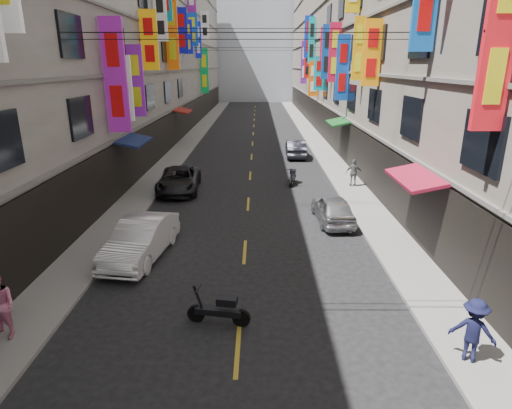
{
  "coord_description": "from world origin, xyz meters",
  "views": [
    {
      "loc": [
        0.51,
        2.8,
        6.91
      ],
      "look_at": [
        0.48,
        10.57,
        4.37
      ],
      "focal_mm": 30.0,
      "sensor_mm": 36.0,
      "label": 1
    }
  ],
  "objects_px": {
    "car_right_mid": "(333,209)",
    "pedestrian_rfar": "(354,173)",
    "pedestrian_rnear": "(473,330)",
    "scooter_far_right": "(292,177)",
    "scooter_crossing": "(220,310)",
    "car_right_far": "(295,148)",
    "car_left_mid": "(141,239)",
    "car_left_far": "(179,180)"
  },
  "relations": [
    {
      "from": "car_right_mid",
      "to": "pedestrian_rfar",
      "type": "relative_size",
      "value": 2.35
    },
    {
      "from": "pedestrian_rnear",
      "to": "scooter_far_right",
      "type": "bearing_deg",
      "value": -50.8
    },
    {
      "from": "scooter_crossing",
      "to": "pedestrian_rfar",
      "type": "xyz_separation_m",
      "value": [
        6.66,
        13.94,
        0.48
      ]
    },
    {
      "from": "car_right_far",
      "to": "pedestrian_rfar",
      "type": "relative_size",
      "value": 2.57
    },
    {
      "from": "car_left_mid",
      "to": "pedestrian_rnear",
      "type": "xyz_separation_m",
      "value": [
        9.47,
        -5.96,
        0.19
      ]
    },
    {
      "from": "scooter_crossing",
      "to": "car_right_far",
      "type": "xyz_separation_m",
      "value": [
        4.0,
        22.87,
        0.24
      ]
    },
    {
      "from": "scooter_crossing",
      "to": "car_right_far",
      "type": "distance_m",
      "value": 23.22
    },
    {
      "from": "car_right_mid",
      "to": "scooter_far_right",
      "type": "bearing_deg",
      "value": -81.57
    },
    {
      "from": "scooter_crossing",
      "to": "car_right_mid",
      "type": "relative_size",
      "value": 0.48
    },
    {
      "from": "scooter_crossing",
      "to": "pedestrian_rnear",
      "type": "relative_size",
      "value": 1.1
    },
    {
      "from": "pedestrian_rfar",
      "to": "car_left_far",
      "type": "bearing_deg",
      "value": 7.65
    },
    {
      "from": "car_left_mid",
      "to": "pedestrian_rfar",
      "type": "distance_m",
      "value": 13.85
    },
    {
      "from": "car_left_far",
      "to": "scooter_crossing",
      "type": "bearing_deg",
      "value": -78.87
    },
    {
      "from": "scooter_crossing",
      "to": "pedestrian_rnear",
      "type": "xyz_separation_m",
      "value": [
        6.17,
        -1.64,
        0.49
      ]
    },
    {
      "from": "scooter_far_right",
      "to": "car_right_far",
      "type": "bearing_deg",
      "value": -83.42
    },
    {
      "from": "pedestrian_rnear",
      "to": "car_left_mid",
      "type": "bearing_deg",
      "value": -3.4
    },
    {
      "from": "car_left_far",
      "to": "pedestrian_rfar",
      "type": "bearing_deg",
      "value": 0.59
    },
    {
      "from": "scooter_crossing",
      "to": "pedestrian_rfar",
      "type": "distance_m",
      "value": 15.46
    },
    {
      "from": "scooter_crossing",
      "to": "scooter_far_right",
      "type": "relative_size",
      "value": 1.01
    },
    {
      "from": "car_left_far",
      "to": "car_right_far",
      "type": "xyz_separation_m",
      "value": [
        7.45,
        9.65,
        0.01
      ]
    },
    {
      "from": "car_right_mid",
      "to": "pedestrian_rnear",
      "type": "height_order",
      "value": "pedestrian_rnear"
    },
    {
      "from": "scooter_far_right",
      "to": "pedestrian_rnear",
      "type": "relative_size",
      "value": 1.1
    },
    {
      "from": "pedestrian_rfar",
      "to": "car_right_far",
      "type": "bearing_deg",
      "value": -69.85
    },
    {
      "from": "pedestrian_rnear",
      "to": "pedestrian_rfar",
      "type": "distance_m",
      "value": 15.59
    },
    {
      "from": "scooter_crossing",
      "to": "pedestrian_rfar",
      "type": "height_order",
      "value": "pedestrian_rfar"
    },
    {
      "from": "scooter_far_right",
      "to": "car_right_mid",
      "type": "xyz_separation_m",
      "value": [
        1.34,
        -6.6,
        0.2
      ]
    },
    {
      "from": "scooter_far_right",
      "to": "pedestrian_rnear",
      "type": "height_order",
      "value": "pedestrian_rnear"
    },
    {
      "from": "pedestrian_rfar",
      "to": "car_right_mid",
      "type": "bearing_deg",
      "value": 72.94
    },
    {
      "from": "car_left_mid",
      "to": "pedestrian_rnear",
      "type": "relative_size",
      "value": 2.78
    },
    {
      "from": "scooter_far_right",
      "to": "car_left_mid",
      "type": "relative_size",
      "value": 0.4
    },
    {
      "from": "car_right_far",
      "to": "pedestrian_rnear",
      "type": "relative_size",
      "value": 2.53
    },
    {
      "from": "pedestrian_rnear",
      "to": "scooter_crossing",
      "type": "bearing_deg",
      "value": 13.91
    },
    {
      "from": "car_left_far",
      "to": "pedestrian_rnear",
      "type": "bearing_deg",
      "value": -60.58
    },
    {
      "from": "pedestrian_rnear",
      "to": "car_left_far",
      "type": "bearing_deg",
      "value": -28.31
    },
    {
      "from": "car_right_mid",
      "to": "pedestrian_rnear",
      "type": "bearing_deg",
      "value": 96.61
    },
    {
      "from": "car_left_mid",
      "to": "pedestrian_rnear",
      "type": "bearing_deg",
      "value": -24.34
    },
    {
      "from": "scooter_crossing",
      "to": "car_left_mid",
      "type": "distance_m",
      "value": 5.45
    },
    {
      "from": "car_right_far",
      "to": "pedestrian_rfar",
      "type": "height_order",
      "value": "pedestrian_rfar"
    },
    {
      "from": "car_right_far",
      "to": "pedestrian_rnear",
      "type": "xyz_separation_m",
      "value": [
        2.17,
        -24.51,
        0.25
      ]
    },
    {
      "from": "pedestrian_rnear",
      "to": "pedestrian_rfar",
      "type": "relative_size",
      "value": 1.02
    },
    {
      "from": "car_right_mid",
      "to": "car_right_far",
      "type": "distance_m",
      "value": 14.7
    },
    {
      "from": "car_left_mid",
      "to": "car_left_far",
      "type": "xyz_separation_m",
      "value": [
        -0.15,
        8.9,
        -0.08
      ]
    }
  ]
}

